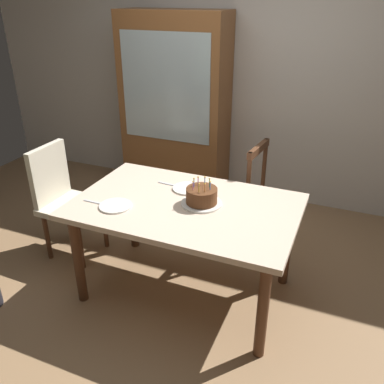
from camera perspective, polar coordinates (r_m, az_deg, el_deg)
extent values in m
plane|color=#93704C|center=(3.18, -0.86, -13.63)|extent=(6.40, 6.40, 0.00)
cube|color=beige|center=(4.25, 9.38, 16.05)|extent=(6.40, 0.10, 2.60)
cube|color=beige|center=(2.76, -0.96, -2.05)|extent=(1.53, 0.97, 0.04)
cylinder|color=#56331E|center=(2.99, -15.82, -9.16)|extent=(0.07, 0.07, 0.71)
cylinder|color=#56331E|center=(2.52, 9.95, -16.22)|extent=(0.07, 0.07, 0.71)
cylinder|color=#56331E|center=(3.51, -8.36, -2.63)|extent=(0.07, 0.07, 0.71)
cylinder|color=#56331E|center=(3.12, 13.30, -7.16)|extent=(0.07, 0.07, 0.71)
cylinder|color=silver|center=(2.75, 1.36, -1.58)|extent=(0.28, 0.28, 0.01)
cylinder|color=#563019|center=(2.72, 1.37, -0.50)|extent=(0.21, 0.21, 0.10)
cylinder|color=#4C7FE5|center=(2.67, 2.57, 0.82)|extent=(0.01, 0.01, 0.05)
sphere|color=#FFC64C|center=(2.66, 2.59, 1.47)|extent=(0.01, 0.01, 0.01)
cylinder|color=#66CC72|center=(2.71, 2.48, 1.25)|extent=(0.01, 0.01, 0.05)
sphere|color=#FFC64C|center=(2.70, 2.50, 1.89)|extent=(0.01, 0.01, 0.01)
cylinder|color=#4C7FE5|center=(2.74, 1.82, 1.50)|extent=(0.01, 0.01, 0.05)
sphere|color=#FFC64C|center=(2.73, 1.83, 2.14)|extent=(0.01, 0.01, 0.01)
cylinder|color=#D872CC|center=(2.74, 0.87, 1.50)|extent=(0.01, 0.01, 0.05)
sphere|color=#FFC64C|center=(2.72, 0.87, 2.13)|extent=(0.01, 0.01, 0.01)
cylinder|color=#4C7FE5|center=(2.71, 0.28, 1.26)|extent=(0.01, 0.01, 0.05)
sphere|color=#FFC64C|center=(2.70, 0.28, 1.90)|extent=(0.01, 0.01, 0.01)
cylinder|color=#D872CC|center=(2.67, 0.20, 0.86)|extent=(0.01, 0.01, 0.05)
sphere|color=#FFC64C|center=(2.66, 0.20, 1.51)|extent=(0.01, 0.01, 0.01)
cylinder|color=yellow|center=(2.64, 0.98, 0.50)|extent=(0.01, 0.01, 0.05)
sphere|color=#FFC64C|center=(2.63, 0.99, 1.16)|extent=(0.01, 0.01, 0.01)
cylinder|color=#F2994C|center=(2.64, 1.81, 0.49)|extent=(0.01, 0.01, 0.05)
sphere|color=#FFC64C|center=(2.63, 1.82, 1.15)|extent=(0.01, 0.01, 0.01)
cylinder|color=white|center=(2.77, -10.78, -1.92)|extent=(0.22, 0.22, 0.01)
cylinder|color=white|center=(2.96, -0.64, 0.52)|extent=(0.22, 0.22, 0.01)
cube|color=silver|center=(2.85, -13.56, -1.43)|extent=(0.18, 0.02, 0.01)
cube|color=silver|center=(3.03, -3.30, 1.10)|extent=(0.18, 0.03, 0.01)
cube|color=tan|center=(3.53, 5.80, -0.53)|extent=(0.49, 0.49, 0.05)
cylinder|color=#56331E|center=(3.84, 4.36, -2.12)|extent=(0.04, 0.04, 0.42)
cylinder|color=#56331E|center=(3.57, 2.02, -4.41)|extent=(0.04, 0.04, 0.42)
cylinder|color=#56331E|center=(3.73, 9.09, -3.32)|extent=(0.04, 0.04, 0.42)
cylinder|color=#56331E|center=(3.46, 7.06, -5.79)|extent=(0.04, 0.04, 0.42)
cylinder|color=#56331E|center=(3.52, 10.16, 3.54)|extent=(0.04, 0.04, 0.50)
cylinder|color=#56331E|center=(3.21, 7.96, 1.38)|extent=(0.04, 0.04, 0.50)
cube|color=#56331E|center=(3.28, 9.38, 6.03)|extent=(0.09, 0.40, 0.06)
cube|color=beige|center=(3.48, -16.48, -1.98)|extent=(0.45, 0.45, 0.05)
cylinder|color=#56331E|center=(3.39, -15.50, -7.33)|extent=(0.04, 0.04, 0.42)
cylinder|color=#56331E|center=(3.62, -12.23, -4.66)|extent=(0.04, 0.04, 0.42)
cylinder|color=#56331E|center=(3.60, -19.79, -5.94)|extent=(0.04, 0.04, 0.42)
cylinder|color=#56331E|center=(3.81, -16.43, -3.51)|extent=(0.04, 0.04, 0.42)
cube|color=beige|center=(3.50, -19.54, 2.27)|extent=(0.06, 0.40, 0.50)
cube|color=brown|center=(4.32, -2.39, 11.76)|extent=(1.10, 0.44, 1.90)
cube|color=silver|center=(4.06, -3.83, 14.41)|extent=(0.94, 0.01, 1.04)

